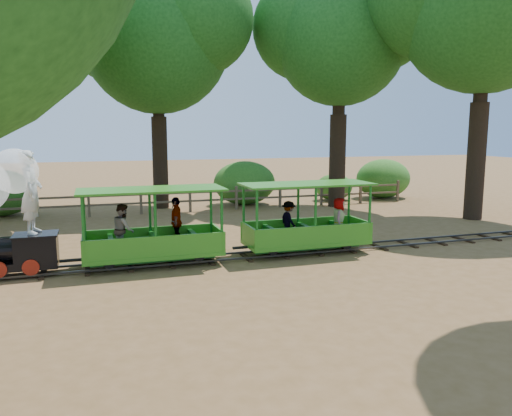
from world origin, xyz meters
name	(u,v)px	position (x,y,z in m)	size (l,w,h in m)	color
ground	(281,255)	(0.00, 0.00, 0.00)	(90.00, 90.00, 0.00)	olive
track	(281,252)	(0.00, 0.00, 0.07)	(22.00, 1.00, 0.10)	#3F3D3A
carriage_front	(152,234)	(-3.44, 0.04, 0.80)	(3.54, 1.51, 1.84)	#31851D
carriage_rear	(308,225)	(0.79, 0.01, 0.77)	(3.54, 1.45, 1.84)	#31851D
oak_nc	(155,32)	(-2.03, 9.58, 7.42)	(7.71, 6.79, 10.20)	#2D2116
oak_ne	(339,33)	(5.47, 7.58, 7.45)	(7.03, 6.18, 10.00)	#2D2116
fence	(214,197)	(0.00, 8.00, 0.58)	(18.10, 0.10, 1.00)	brown
shrub_west	(0,193)	(-8.33, 9.30, 0.92)	(2.66, 2.05, 1.84)	#2D6B1E
shrub_mid_w	(245,183)	(1.76, 9.30, 0.99)	(2.86, 2.20, 1.98)	#2D6B1E
shrub_mid_e	(334,187)	(6.29, 9.30, 0.64)	(1.84, 1.41, 1.27)	#2D6B1E
shrub_east	(383,179)	(9.00, 9.30, 0.97)	(2.80, 2.16, 1.94)	#2D6B1E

